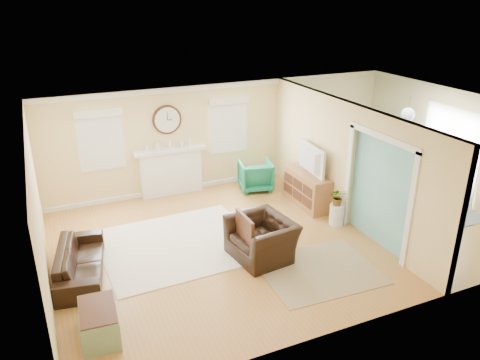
{
  "coord_description": "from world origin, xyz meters",
  "views": [
    {
      "loc": [
        -4.24,
        -7.51,
        4.69
      ],
      "look_at": [
        -0.8,
        0.3,
        1.2
      ],
      "focal_mm": 35.0,
      "sensor_mm": 36.0,
      "label": 1
    }
  ],
  "objects_px": {
    "sofa": "(80,261)",
    "dining_table": "(400,188)",
    "eames_chair": "(262,239)",
    "green_chair": "(256,175)",
    "credenza": "(306,189)"
  },
  "relations": [
    {
      "from": "sofa",
      "to": "dining_table",
      "type": "height_order",
      "value": "dining_table"
    },
    {
      "from": "dining_table",
      "to": "sofa",
      "type": "bearing_deg",
      "value": 85.82
    },
    {
      "from": "eames_chair",
      "to": "dining_table",
      "type": "xyz_separation_m",
      "value": [
        4.13,
        0.94,
        -0.06
      ]
    },
    {
      "from": "eames_chair",
      "to": "dining_table",
      "type": "distance_m",
      "value": 4.23
    },
    {
      "from": "green_chair",
      "to": "dining_table",
      "type": "height_order",
      "value": "green_chair"
    },
    {
      "from": "sofa",
      "to": "credenza",
      "type": "height_order",
      "value": "credenza"
    },
    {
      "from": "sofa",
      "to": "credenza",
      "type": "distance_m",
      "value": 5.24
    },
    {
      "from": "eames_chair",
      "to": "dining_table",
      "type": "height_order",
      "value": "eames_chair"
    },
    {
      "from": "eames_chair",
      "to": "dining_table",
      "type": "bearing_deg",
      "value": 95.4
    },
    {
      "from": "sofa",
      "to": "credenza",
      "type": "xyz_separation_m",
      "value": [
        5.15,
        0.93,
        0.12
      ]
    },
    {
      "from": "credenza",
      "to": "dining_table",
      "type": "relative_size",
      "value": 0.79
    },
    {
      "from": "dining_table",
      "to": "eames_chair",
      "type": "bearing_deg",
      "value": 96.98
    },
    {
      "from": "eames_chair",
      "to": "green_chair",
      "type": "distance_m",
      "value": 3.23
    },
    {
      "from": "eames_chair",
      "to": "credenza",
      "type": "bearing_deg",
      "value": 122.59
    },
    {
      "from": "sofa",
      "to": "green_chair",
      "type": "xyz_separation_m",
      "value": [
        4.47,
        2.24,
        0.09
      ]
    }
  ]
}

